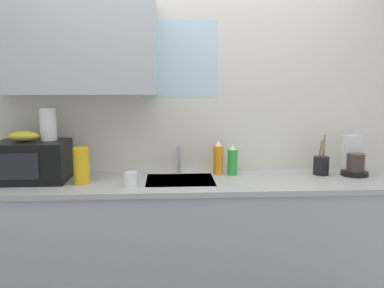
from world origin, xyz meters
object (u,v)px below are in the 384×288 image
Objects in this scene: microwave at (33,161)px; cereal_canister at (81,166)px; coffee_maker at (353,160)px; mug_white at (131,179)px; dish_soap_bottle_orange at (218,159)px; dish_soap_bottle_green at (232,161)px; utensil_crock at (321,165)px; paper_towel_roll at (48,124)px; banana_bunch at (24,136)px.

cereal_canister is (0.34, -0.10, -0.02)m from microwave.
coffee_maker is 1.59m from mug_white.
dish_soap_bottle_orange is 2.56× the size of mug_white.
utensil_crock is (0.64, -0.04, -0.03)m from dish_soap_bottle_green.
microwave reaches higher than mug_white.
mug_white is (0.57, -0.24, -0.33)m from paper_towel_roll.
paper_towel_roll is 0.38m from cereal_canister.
dish_soap_bottle_green is 0.92× the size of cereal_canister.
dish_soap_bottle_orange is (1.17, 0.08, -0.27)m from paper_towel_roll.
dish_soap_bottle_orange is at bearing 175.44° from utensil_crock.
paper_towel_roll is 0.90× the size of dish_soap_bottle_orange.
banana_bunch reaches higher than cereal_canister.
microwave is 1.93× the size of cereal_canister.
paper_towel_roll is at bearing 147.99° from cereal_canister.
coffee_maker is at bearing 9.00° from mug_white.
coffee_maker reaches higher than mug_white.
mug_white is at bearing -15.37° from cereal_canister.
banana_bunch is 0.91× the size of paper_towel_roll.
cereal_canister is at bearing -174.18° from utensil_crock.
cereal_canister is (0.24, -0.15, -0.26)m from paper_towel_roll.
utensil_crock is (2.00, 0.07, -0.06)m from microwave.
utensil_crock reaches higher than dish_soap_bottle_green.
dish_soap_bottle_green is (1.42, 0.11, -0.20)m from banana_bunch.
dish_soap_bottle_orange is (-0.97, 0.07, 0.01)m from coffee_maker.
utensil_crock is (1.66, 0.17, -0.05)m from cereal_canister.
microwave is at bearing -175.54° from dish_soap_bottle_green.
cereal_canister is at bearing -32.01° from paper_towel_roll.
cereal_canister is 1.67m from utensil_crock.
microwave is at bearing -177.96° from utensil_crock.
coffee_maker is 1.90m from cereal_canister.
dish_soap_bottle_green is 0.74× the size of utensil_crock.
utensil_crock is at bearing 177.15° from coffee_maker.
utensil_crock is (1.34, 0.26, 0.02)m from mug_white.
paper_towel_roll is 1.30m from dish_soap_bottle_green.
banana_bunch is 1.34m from dish_soap_bottle_orange.
utensil_crock is (-0.23, 0.01, -0.03)m from coffee_maker.
mug_white is at bearing -171.00° from coffee_maker.
microwave is 2.09× the size of paper_towel_roll.
mug_white is (0.67, -0.19, -0.09)m from microwave.
paper_towel_roll is 1.01× the size of dish_soap_bottle_green.
utensil_crock is (2.05, 0.07, -0.23)m from banana_bunch.
utensil_crock is at bearing 2.04° from microwave.
microwave is 1.27m from dish_soap_bottle_orange.
paper_towel_roll is 1.20m from dish_soap_bottle_orange.
dish_soap_bottle_orange is at bearing 27.96° from mug_white.
microwave is at bearing -174.14° from dish_soap_bottle_orange.
mug_white is (-0.60, -0.32, -0.07)m from dish_soap_bottle_orange.
dish_soap_bottle_orange is at bearing 166.82° from dish_soap_bottle_green.
utensil_crock is at bearing -3.18° from dish_soap_bottle_green.
cereal_canister is at bearing -166.16° from dish_soap_bottle_orange.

